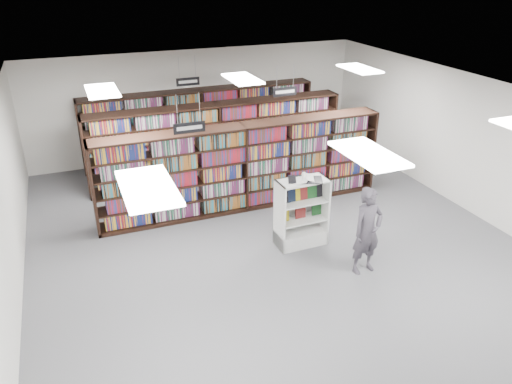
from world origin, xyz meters
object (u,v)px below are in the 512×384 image
object	(u,v)px
shopper	(367,231)
bookshelf_row_near	(243,167)
open_book	(305,179)
endcap_display	(300,222)

from	to	relation	value
shopper	bookshelf_row_near	bearing A→B (deg)	103.19
bookshelf_row_near	open_book	xyz separation A→B (m)	(0.56, -2.10, 0.47)
bookshelf_row_near	endcap_display	world-z (taller)	bookshelf_row_near
bookshelf_row_near	shopper	bearing A→B (deg)	-70.41
open_book	shopper	size ratio (longest dim) A/B	0.45
endcap_display	shopper	size ratio (longest dim) A/B	0.84
bookshelf_row_near	open_book	size ratio (longest dim) A/B	8.83
shopper	open_book	bearing A→B (deg)	109.90
bookshelf_row_near	open_book	world-z (taller)	bookshelf_row_near
bookshelf_row_near	endcap_display	bearing A→B (deg)	-75.69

